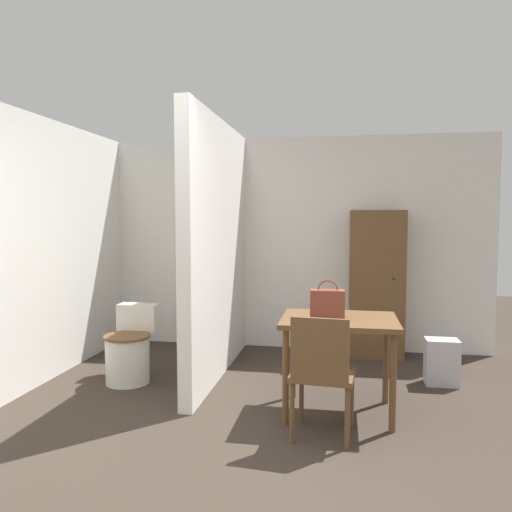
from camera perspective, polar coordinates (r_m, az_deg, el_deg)
The scene contains 10 objects.
ground_plane at distance 3.09m, azimuth -6.66°, elevation -25.88°, with size 16.00×16.00×0.00m, color #382D26.
wall_back at distance 6.02m, azimuth 2.43°, elevation 1.44°, with size 4.97×0.12×2.50m.
wall_left at distance 5.09m, azimuth -23.80°, elevation 0.55°, with size 0.12×4.35×2.50m.
partition_wall at distance 4.96m, azimuth -4.35°, elevation 0.82°, with size 0.12×2.21×2.50m.
dining_table at distance 4.03m, azimuth 9.47°, elevation -8.48°, with size 0.90×0.70×0.77m.
wooden_chair at distance 3.61m, azimuth 7.54°, elevation -12.84°, with size 0.48×0.48×0.89m.
toilet at distance 4.99m, azimuth -14.22°, elevation -10.39°, with size 0.43×0.58×0.71m.
handbag at distance 3.93m, azimuth 8.18°, elevation -5.44°, with size 0.26×0.12×0.31m.
wooden_cabinet at distance 5.75m, azimuth 13.61°, elevation -3.10°, with size 0.60×0.41×1.64m.
space_heater at distance 5.06m, azimuth 20.45°, elevation -11.27°, with size 0.30×0.22×0.43m.
Camera 1 is at (0.77, -2.56, 1.55)m, focal length 35.00 mm.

